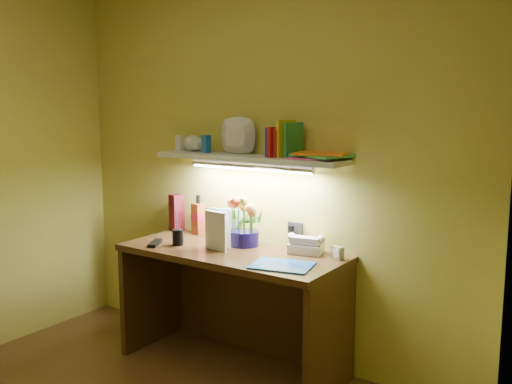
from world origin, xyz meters
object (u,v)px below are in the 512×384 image
telephone (306,244)px  desk_clock (338,253)px  desk (232,309)px  flower_bouquet (244,220)px  whisky_bottle (198,214)px

telephone → desk_clock: size_ratio=2.65×
desk → telephone: size_ratio=7.25×
desk → telephone: 0.63m
desk → flower_bouquet: flower_bouquet is taller
flower_bouquet → whisky_bottle: flower_bouquet is taller
flower_bouquet → whisky_bottle: (-0.45, 0.09, -0.03)m
flower_bouquet → desk_clock: (0.63, 0.04, -0.13)m
flower_bouquet → desk_clock: flower_bouquet is taller
desk → flower_bouquet: 0.56m
desk_clock → whisky_bottle: size_ratio=0.27×
telephone → flower_bouquet: bearing=174.9°
telephone → desk: bearing=-167.1°
flower_bouquet → whisky_bottle: 0.46m
desk → telephone: bearing=25.2°
desk → telephone: (0.41, 0.19, 0.43)m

